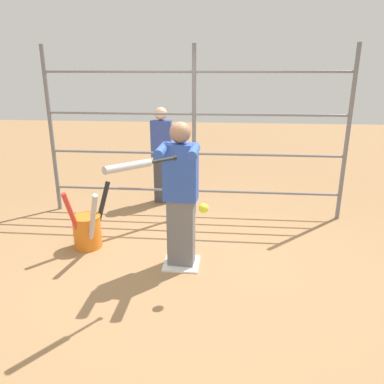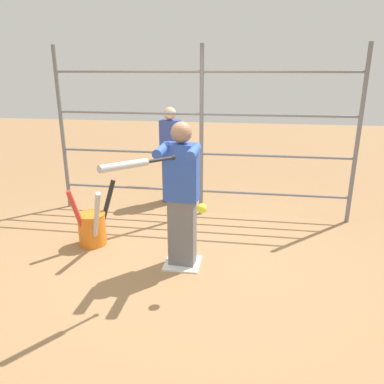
{
  "view_description": "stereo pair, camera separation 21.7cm",
  "coord_description": "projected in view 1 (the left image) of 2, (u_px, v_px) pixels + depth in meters",
  "views": [
    {
      "loc": [
        -0.48,
        3.78,
        2.13
      ],
      "look_at": [
        -0.14,
        0.18,
        0.94
      ],
      "focal_mm": 35.0,
      "sensor_mm": 36.0,
      "label": 1
    },
    {
      "loc": [
        -0.69,
        3.76,
        2.13
      ],
      "look_at": [
        -0.14,
        0.18,
        0.94
      ],
      "focal_mm": 35.0,
      "sensor_mm": 36.0,
      "label": 2
    }
  ],
  "objects": [
    {
      "name": "ground_plane",
      "position": [
        182.0,
        264.0,
        4.29
      ],
      "size": [
        24.0,
        24.0,
        0.0
      ],
      "primitive_type": "plane",
      "color": "#9E754C"
    },
    {
      "name": "home_plate",
      "position": [
        182.0,
        263.0,
        4.28
      ],
      "size": [
        0.4,
        0.4,
        0.02
      ],
      "color": "white",
      "rests_on": "ground"
    },
    {
      "name": "fence_backstop",
      "position": [
        194.0,
        134.0,
        5.41
      ],
      "size": [
        4.37,
        0.06,
        2.46
      ],
      "color": "slate",
      "rests_on": "ground"
    },
    {
      "name": "batter",
      "position": [
        181.0,
        192.0,
        4.0
      ],
      "size": [
        0.42,
        0.56,
        1.62
      ],
      "color": "slate",
      "rests_on": "ground"
    },
    {
      "name": "baseball_bat_swinging",
      "position": [
        135.0,
        165.0,
        3.09
      ],
      "size": [
        0.5,
        0.7,
        0.1
      ],
      "color": "black"
    },
    {
      "name": "softball_in_flight",
      "position": [
        204.0,
        208.0,
        3.56
      ],
      "size": [
        0.1,
        0.1,
        0.1
      ],
      "color": "yellow"
    },
    {
      "name": "bat_bucket",
      "position": [
        88.0,
        229.0,
        4.62
      ],
      "size": [
        0.51,
        0.72,
        0.84
      ],
      "color": "orange",
      "rests_on": "ground"
    },
    {
      "name": "bystander_behind_fence",
      "position": [
        162.0,
        154.0,
        6.06
      ],
      "size": [
        0.32,
        0.2,
        1.56
      ],
      "color": "#3F3F47",
      "rests_on": "ground"
    }
  ]
}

